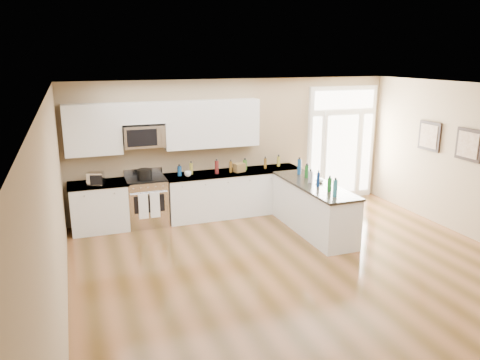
# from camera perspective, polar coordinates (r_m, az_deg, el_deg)

# --- Properties ---
(ground) EXTENTS (8.00, 8.00, 0.00)m
(ground) POSITION_cam_1_polar(r_m,az_deg,el_deg) (6.94, 10.92, -13.38)
(ground) COLOR #503616
(room_shell) EXTENTS (8.00, 8.00, 8.00)m
(room_shell) POSITION_cam_1_polar(r_m,az_deg,el_deg) (6.31, 11.68, 0.42)
(room_shell) COLOR tan
(room_shell) RESTS_ON ground
(back_cabinet_left) EXTENTS (1.10, 0.66, 0.94)m
(back_cabinet_left) POSITION_cam_1_polar(r_m,az_deg,el_deg) (9.33, -16.72, -3.31)
(back_cabinet_left) COLOR white
(back_cabinet_left) RESTS_ON ground
(back_cabinet_right) EXTENTS (2.85, 0.66, 0.94)m
(back_cabinet_right) POSITION_cam_1_polar(r_m,az_deg,el_deg) (9.82, -0.74, -1.75)
(back_cabinet_right) COLOR white
(back_cabinet_right) RESTS_ON ground
(peninsula_cabinet) EXTENTS (0.69, 2.32, 0.94)m
(peninsula_cabinet) POSITION_cam_1_polar(r_m,az_deg,el_deg) (8.98, 8.88, -3.57)
(peninsula_cabinet) COLOR white
(peninsula_cabinet) RESTS_ON ground
(upper_cabinet_left) EXTENTS (1.04, 0.33, 0.95)m
(upper_cabinet_left) POSITION_cam_1_polar(r_m,az_deg,el_deg) (9.13, -17.54, 5.86)
(upper_cabinet_left) COLOR white
(upper_cabinet_left) RESTS_ON room_shell
(upper_cabinet_right) EXTENTS (1.94, 0.33, 0.95)m
(upper_cabinet_right) POSITION_cam_1_polar(r_m,az_deg,el_deg) (9.51, -3.44, 6.86)
(upper_cabinet_right) COLOR white
(upper_cabinet_right) RESTS_ON room_shell
(upper_cabinet_short) EXTENTS (0.82, 0.33, 0.40)m
(upper_cabinet_short) POSITION_cam_1_polar(r_m,az_deg,el_deg) (9.18, -11.83, 8.01)
(upper_cabinet_short) COLOR white
(upper_cabinet_short) RESTS_ON room_shell
(microwave) EXTENTS (0.78, 0.41, 0.42)m
(microwave) POSITION_cam_1_polar(r_m,az_deg,el_deg) (9.20, -11.66, 5.27)
(microwave) COLOR silver
(microwave) RESTS_ON room_shell
(entry_door) EXTENTS (1.70, 0.10, 2.60)m
(entry_door) POSITION_cam_1_polar(r_m,az_deg,el_deg) (11.00, 12.24, 4.37)
(entry_door) COLOR white
(entry_door) RESTS_ON ground
(wall_art_near) EXTENTS (0.05, 0.58, 0.58)m
(wall_art_near) POSITION_cam_1_polar(r_m,az_deg,el_deg) (10.10, 22.09, 4.98)
(wall_art_near) COLOR black
(wall_art_near) RESTS_ON room_shell
(wall_art_far) EXTENTS (0.05, 0.58, 0.58)m
(wall_art_far) POSITION_cam_1_polar(r_m,az_deg,el_deg) (9.40, 26.12, 3.87)
(wall_art_far) COLOR black
(wall_art_far) RESTS_ON room_shell
(kitchen_range) EXTENTS (0.76, 0.68, 1.08)m
(kitchen_range) POSITION_cam_1_polar(r_m,az_deg,el_deg) (9.39, -11.28, -2.56)
(kitchen_range) COLOR silver
(kitchen_range) RESTS_ON ground
(stockpot) EXTENTS (0.29, 0.29, 0.22)m
(stockpot) POSITION_cam_1_polar(r_m,az_deg,el_deg) (9.14, -11.57, 0.72)
(stockpot) COLOR black
(stockpot) RESTS_ON kitchen_range
(toaster_oven) EXTENTS (0.33, 0.29, 0.24)m
(toaster_oven) POSITION_cam_1_polar(r_m,az_deg,el_deg) (9.03, -17.19, 0.17)
(toaster_oven) COLOR silver
(toaster_oven) RESTS_ON back_cabinet_left
(cardboard_box) EXTENTS (0.25, 0.21, 0.18)m
(cardboard_box) POSITION_cam_1_polar(r_m,az_deg,el_deg) (9.61, -0.10, 1.53)
(cardboard_box) COLOR brown
(cardboard_box) RESTS_ON back_cabinet_right
(bowl_left) EXTENTS (0.27, 0.27, 0.05)m
(bowl_left) POSITION_cam_1_polar(r_m,az_deg,el_deg) (9.11, -17.55, -0.35)
(bowl_left) COLOR white
(bowl_left) RESTS_ON back_cabinet_left
(bowl_peninsula) EXTENTS (0.18, 0.18, 0.05)m
(bowl_peninsula) POSITION_cam_1_polar(r_m,az_deg,el_deg) (8.93, 9.66, -0.15)
(bowl_peninsula) COLOR white
(bowl_peninsula) RESTS_ON peninsula_cabinet
(cup_counter) EXTENTS (0.18, 0.18, 0.11)m
(cup_counter) POSITION_cam_1_polar(r_m,az_deg,el_deg) (9.30, -6.38, 0.75)
(cup_counter) COLOR white
(cup_counter) RESTS_ON back_cabinet_right
(counter_bottles) EXTENTS (2.39, 2.46, 0.30)m
(counter_bottles) POSITION_cam_1_polar(r_m,az_deg,el_deg) (9.16, 3.58, 1.04)
(counter_bottles) COLOR #19591E
(counter_bottles) RESTS_ON back_cabinet_right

